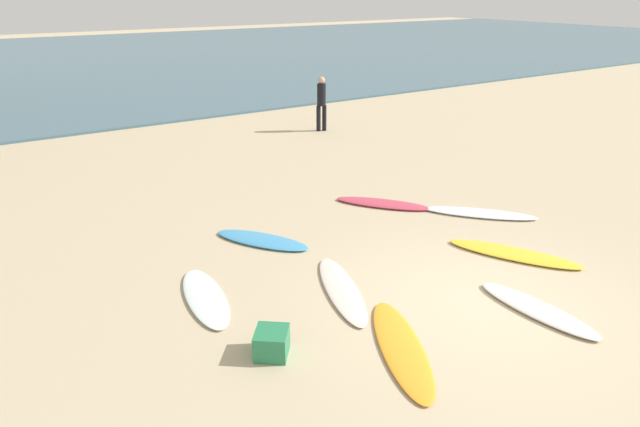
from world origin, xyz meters
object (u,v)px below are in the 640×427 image
object	(u,v)px
surfboard_2	(262,240)
beach_cooler	(272,343)
beachgoer_near	(321,101)
surfboard_6	(480,213)
surfboard_3	(383,203)
surfboard_1	(401,347)
surfboard_4	(342,289)
surfboard_7	(537,309)
surfboard_5	(514,254)
surfboard_0	(205,297)

from	to	relation	value
surfboard_2	beach_cooler	world-z (taller)	beach_cooler
beachgoer_near	surfboard_2	bearing A→B (deg)	65.05
surfboard_6	surfboard_3	bearing A→B (deg)	-91.24
surfboard_2	beach_cooler	bearing A→B (deg)	-147.93
surfboard_6	surfboard_1	bearing A→B (deg)	-11.64
surfboard_2	surfboard_4	distance (m)	2.30
surfboard_7	surfboard_4	bearing A→B (deg)	-48.71
surfboard_4	surfboard_1	bearing A→B (deg)	-77.26
surfboard_6	beachgoer_near	size ratio (longest dim) A/B	1.32
surfboard_3	surfboard_7	world-z (taller)	surfboard_7
surfboard_5	surfboard_1	bearing A→B (deg)	167.59
surfboard_7	beachgoer_near	bearing A→B (deg)	-111.00
surfboard_4	beachgoer_near	xyz separation A→B (m)	(5.45, 8.90, 0.95)
surfboard_3	surfboard_1	bearing A→B (deg)	-165.26
surfboard_2	beachgoer_near	bearing A→B (deg)	16.93
surfboard_1	surfboard_7	distance (m)	2.30
surfboard_2	surfboard_6	xyz separation A→B (m)	(4.42, -1.30, 0.00)
surfboard_6	surfboard_7	bearing A→B (deg)	12.10
surfboard_1	surfboard_2	world-z (taller)	surfboard_2
surfboard_1	surfboard_0	bearing A→B (deg)	-31.55
surfboard_7	beachgoer_near	xyz separation A→B (m)	(3.39, 10.95, 0.94)
surfboard_6	surfboard_7	world-z (taller)	surfboard_7
beachgoer_near	beach_cooler	bearing A→B (deg)	69.33
surfboard_2	surfboard_6	world-z (taller)	surfboard_6
beachgoer_near	beach_cooler	xyz separation A→B (m)	(-7.13, -9.71, -0.81)
surfboard_0	beach_cooler	distance (m)	1.77
surfboard_2	surfboard_4	size ratio (longest dim) A/B	0.87
surfboard_0	beach_cooler	size ratio (longest dim) A/B	4.28
surfboard_3	beachgoer_near	size ratio (longest dim) A/B	1.18
surfboard_0	surfboard_7	distance (m)	4.95
surfboard_1	surfboard_5	size ratio (longest dim) A/B	0.98
surfboard_2	surfboard_5	world-z (taller)	surfboard_5
surfboard_6	surfboard_5	bearing A→B (deg)	17.41
surfboard_2	surfboard_5	size ratio (longest dim) A/B	0.83
surfboard_0	surfboard_4	xyz separation A→B (m)	(1.88, -0.94, -0.00)
surfboard_3	surfboard_7	distance (m)	4.65
surfboard_0	surfboard_6	bearing A→B (deg)	-170.50
surfboard_1	surfboard_2	bearing A→B (deg)	-64.43
surfboard_4	surfboard_7	distance (m)	2.91
surfboard_0	surfboard_2	world-z (taller)	surfboard_2
surfboard_6	beach_cooler	world-z (taller)	beach_cooler
beachgoer_near	surfboard_3	bearing A→B (deg)	83.63
surfboard_2	surfboard_3	distance (m)	3.09
surfboard_2	surfboard_4	bearing A→B (deg)	-117.42
surfboard_7	surfboard_5	bearing A→B (deg)	-134.68
surfboard_5	surfboard_6	size ratio (longest dim) A/B	0.99
surfboard_0	surfboard_3	xyz separation A→B (m)	(4.76, 1.58, 0.01)
surfboard_5	beachgoer_near	world-z (taller)	beachgoer_near
surfboard_1	surfboard_5	world-z (taller)	surfboard_5
surfboard_1	surfboard_5	bearing A→B (deg)	-138.30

